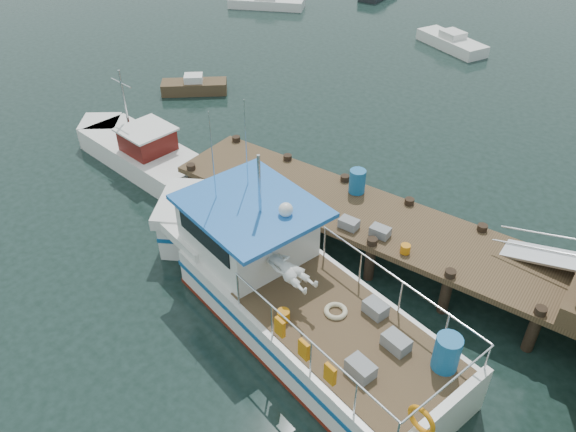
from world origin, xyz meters
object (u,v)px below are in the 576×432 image
Objects in this scene: work_boat at (138,149)px; moored_a at (267,2)px; moored_rowboat at (194,86)px; moored_b at (452,42)px; dock at (543,256)px; lobster_boat at (280,281)px.

work_boat reaches higher than moored_a.
moored_a is at bearing 121.64° from work_boat.
moored_b is at bearing 49.86° from moored_rowboat.
moored_rowboat is (-18.80, 6.00, -1.88)m from dock.
lobster_boat is 30.76m from moored_a.
moored_a is (-24.88, 20.32, -1.87)m from dock.
dock is 1.38× the size of lobster_boat.
work_boat is 2.29× the size of moored_rowboat.
dock is at bearing -71.85° from moored_b.
work_boat is 21.28m from moored_b.
dock is 2.88× the size of moored_a.
moored_b is at bearing 117.48° from dock.
lobster_boat is 10.36m from work_boat.
lobster_boat is 2.43× the size of moored_b.
work_boat reaches higher than moored_rowboat.
lobster_boat is at bearing -89.04° from moored_b.
work_boat is at bearing 175.92° from lobster_boat.
lobster_boat is at bearing -47.38° from moored_rowboat.
lobster_boat reaches higher than dock.
moored_rowboat is at bearing -71.96° from moored_a.
dock reaches higher than moored_rowboat.
lobster_boat is at bearing -11.26° from work_boat.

